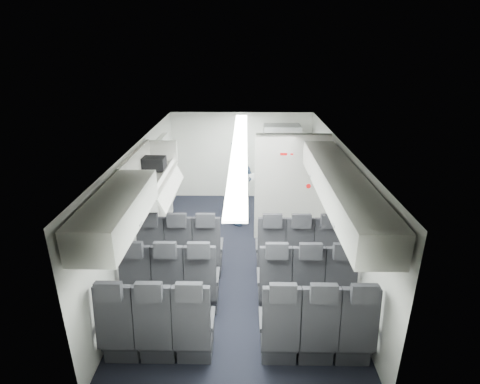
{
  "coord_description": "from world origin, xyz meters",
  "views": [
    {
      "loc": [
        0.1,
        -5.94,
        3.69
      ],
      "look_at": [
        0.0,
        0.4,
        1.15
      ],
      "focal_mm": 28.0,
      "sensor_mm": 36.0,
      "label": 1
    }
  ],
  "objects_px": {
    "seat_row_rear": "(237,332)",
    "boarding_door": "(164,180)",
    "carry_on_bag": "(154,164)",
    "seat_row_mid": "(238,287)",
    "galley_unit": "(281,164)",
    "seat_row_front": "(239,254)",
    "flight_attendant": "(241,183)"
  },
  "relations": [
    {
      "from": "flight_attendant",
      "to": "seat_row_mid",
      "type": "bearing_deg",
      "value": -155.23
    },
    {
      "from": "seat_row_mid",
      "to": "boarding_door",
      "type": "bearing_deg",
      "value": 118.77
    },
    {
      "from": "boarding_door",
      "to": "carry_on_bag",
      "type": "relative_size",
      "value": 5.04
    },
    {
      "from": "seat_row_mid",
      "to": "seat_row_rear",
      "type": "height_order",
      "value": "same"
    },
    {
      "from": "flight_attendant",
      "to": "carry_on_bag",
      "type": "bearing_deg",
      "value": 160.25
    },
    {
      "from": "galley_unit",
      "to": "boarding_door",
      "type": "relative_size",
      "value": 1.02
    },
    {
      "from": "seat_row_front",
      "to": "seat_row_mid",
      "type": "relative_size",
      "value": 1.0
    },
    {
      "from": "flight_attendant",
      "to": "seat_row_rear",
      "type": "bearing_deg",
      "value": -155.19
    },
    {
      "from": "boarding_door",
      "to": "flight_attendant",
      "type": "distance_m",
      "value": 1.65
    },
    {
      "from": "seat_row_mid",
      "to": "seat_row_front",
      "type": "bearing_deg",
      "value": 90.0
    },
    {
      "from": "seat_row_front",
      "to": "boarding_door",
      "type": "relative_size",
      "value": 1.79
    },
    {
      "from": "carry_on_bag",
      "to": "flight_attendant",
      "type": "bearing_deg",
      "value": 47.75
    },
    {
      "from": "galley_unit",
      "to": "boarding_door",
      "type": "height_order",
      "value": "galley_unit"
    },
    {
      "from": "seat_row_front",
      "to": "flight_attendant",
      "type": "height_order",
      "value": "flight_attendant"
    },
    {
      "from": "seat_row_mid",
      "to": "flight_attendant",
      "type": "distance_m",
      "value": 2.97
    },
    {
      "from": "galley_unit",
      "to": "carry_on_bag",
      "type": "relative_size",
      "value": 5.15
    },
    {
      "from": "seat_row_front",
      "to": "seat_row_rear",
      "type": "height_order",
      "value": "same"
    },
    {
      "from": "seat_row_mid",
      "to": "boarding_door",
      "type": "distance_m",
      "value": 3.45
    },
    {
      "from": "seat_row_mid",
      "to": "flight_attendant",
      "type": "xyz_separation_m",
      "value": [
        0.01,
        2.93,
        0.51
      ]
    },
    {
      "from": "boarding_door",
      "to": "seat_row_rear",
      "type": "bearing_deg",
      "value": -67.13
    },
    {
      "from": "seat_row_mid",
      "to": "galley_unit",
      "type": "xyz_separation_m",
      "value": [
        0.95,
        4.15,
        0.55
      ]
    },
    {
      "from": "seat_row_mid",
      "to": "boarding_door",
      "type": "height_order",
      "value": "boarding_door"
    },
    {
      "from": "seat_row_front",
      "to": "galley_unit",
      "type": "height_order",
      "value": "galley_unit"
    },
    {
      "from": "seat_row_rear",
      "to": "boarding_door",
      "type": "xyz_separation_m",
      "value": [
        -1.64,
        3.89,
        0.55
      ]
    },
    {
      "from": "carry_on_bag",
      "to": "seat_row_mid",
      "type": "bearing_deg",
      "value": -43.23
    },
    {
      "from": "seat_row_mid",
      "to": "seat_row_rear",
      "type": "xyz_separation_m",
      "value": [
        0.0,
        -0.9,
        0.0
      ]
    },
    {
      "from": "boarding_door",
      "to": "galley_unit",
      "type": "bearing_deg",
      "value": 24.28
    },
    {
      "from": "seat_row_rear",
      "to": "flight_attendant",
      "type": "relative_size",
      "value": 1.82
    },
    {
      "from": "seat_row_front",
      "to": "carry_on_bag",
      "type": "bearing_deg",
      "value": 158.38
    },
    {
      "from": "seat_row_front",
      "to": "boarding_door",
      "type": "bearing_deg",
      "value": 128.16
    },
    {
      "from": "seat_row_front",
      "to": "seat_row_rear",
      "type": "relative_size",
      "value": 1.0
    },
    {
      "from": "seat_row_front",
      "to": "carry_on_bag",
      "type": "relative_size",
      "value": 9.03
    }
  ]
}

